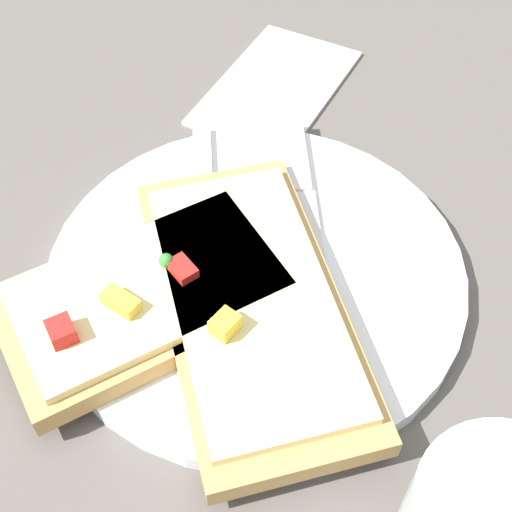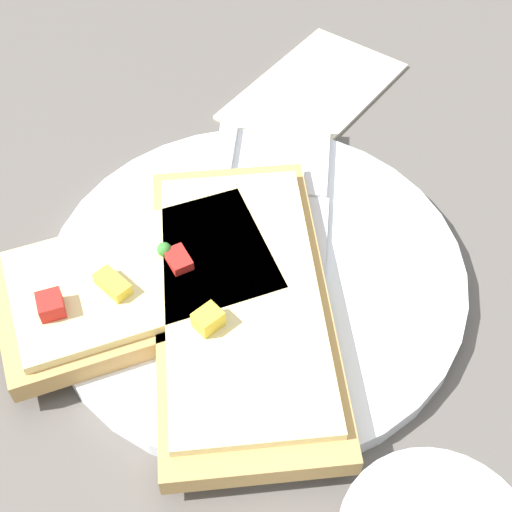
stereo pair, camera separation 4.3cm
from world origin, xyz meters
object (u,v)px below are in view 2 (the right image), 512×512
(knife, at_px, (313,207))
(napkin, at_px, (314,89))
(pizza_slice_corner, at_px, (143,281))
(plate, at_px, (256,272))
(pizza_slice_main, at_px, (242,301))
(fork, at_px, (208,250))

(knife, relative_size, napkin, 1.25)
(pizza_slice_corner, bearing_deg, plate, 174.72)
(plate, height_order, pizza_slice_main, pizza_slice_main)
(napkin, bearing_deg, knife, -146.86)
(pizza_slice_corner, distance_m, napkin, 0.23)
(knife, distance_m, pizza_slice_main, 0.09)
(plate, height_order, pizza_slice_corner, pizza_slice_corner)
(plate, distance_m, knife, 0.06)
(fork, xyz_separation_m, pizza_slice_corner, (-0.05, 0.01, 0.01))
(pizza_slice_main, bearing_deg, napkin, -19.85)
(fork, bearing_deg, napkin, 161.71)
(fork, distance_m, napkin, 0.19)
(knife, bearing_deg, napkin, -177.52)
(knife, height_order, napkin, knife)
(pizza_slice_main, height_order, napkin, pizza_slice_main)
(fork, distance_m, pizza_slice_corner, 0.05)
(fork, bearing_deg, pizza_slice_corner, -46.25)
(plate, relative_size, pizza_slice_main, 1.16)
(knife, bearing_deg, pizza_slice_corner, -51.74)
(fork, bearing_deg, pizza_slice_main, 31.12)
(pizza_slice_corner, xyz_separation_m, napkin, (0.23, 0.03, -0.02))
(plate, xyz_separation_m, pizza_slice_main, (-0.03, -0.01, 0.02))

